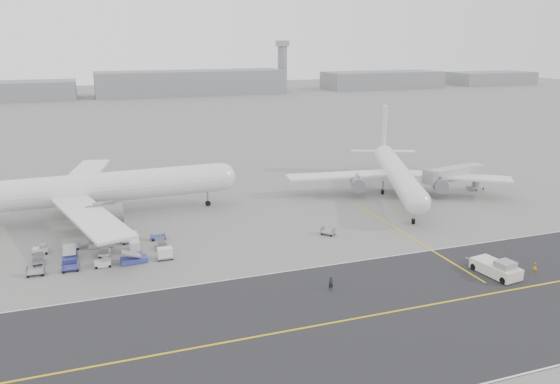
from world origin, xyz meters
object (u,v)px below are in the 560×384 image
object	(u,v)px
ground_crew_b	(534,268)
airliner_a	(85,189)
ground_crew_a	(331,284)
control_tower	(282,65)
airliner_b	(397,173)
pushback_tug	(497,268)
jet_bridge	(455,175)

from	to	relation	value
ground_crew_b	airliner_a	bearing A→B (deg)	-57.98
ground_crew_a	ground_crew_b	distance (m)	30.32
control_tower	airliner_b	bearing A→B (deg)	-103.86
pushback_tug	airliner_b	bearing A→B (deg)	70.53
ground_crew_a	airliner_a	bearing A→B (deg)	135.19
airliner_a	jet_bridge	bearing A→B (deg)	-97.94
ground_crew_a	ground_crew_b	world-z (taller)	ground_crew_a
airliner_b	pushback_tug	world-z (taller)	airliner_b
pushback_tug	ground_crew_a	world-z (taller)	pushback_tug
control_tower	pushback_tug	size ratio (longest dim) A/B	3.39
pushback_tug	ground_crew_b	xyz separation A→B (m)	(5.60, -1.25, -0.28)
jet_bridge	ground_crew_b	world-z (taller)	jet_bridge
pushback_tug	ground_crew_a	distance (m)	24.59
control_tower	airliner_b	distance (m)	244.40
airliner_a	jet_bridge	size ratio (longest dim) A/B	3.52
ground_crew_b	pushback_tug	bearing A→B (deg)	-32.48
airliner_a	airliner_b	size ratio (longest dim) A/B	1.26
pushback_tug	ground_crew_b	bearing A→B (deg)	-20.60
airliner_b	pushback_tug	bearing A→B (deg)	-79.81
airliner_a	jet_bridge	xyz separation A→B (m)	(75.44, -8.38, -1.48)
airliner_b	jet_bridge	size ratio (longest dim) A/B	2.80
airliner_b	jet_bridge	xyz separation A→B (m)	(12.17, -3.59, -0.54)
pushback_tug	ground_crew_a	size ratio (longest dim) A/B	4.76
airliner_b	ground_crew_a	world-z (taller)	airliner_b
airliner_a	airliner_b	xyz separation A→B (m)	(63.27, -4.79, -0.94)
airliner_b	pushback_tug	xyz separation A→B (m)	(-8.36, -41.35, -3.76)
airliner_a	ground_crew_a	distance (m)	52.72
jet_bridge	ground_crew_a	world-z (taller)	jet_bridge
control_tower	airliner_b	world-z (taller)	control_tower
jet_bridge	airliner_b	bearing A→B (deg)	152.95
control_tower	jet_bridge	world-z (taller)	control_tower
airliner_a	ground_crew_b	distance (m)	77.02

